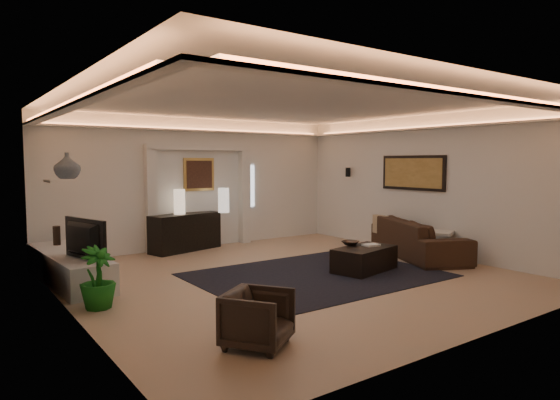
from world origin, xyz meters
TOP-DOWN VIEW (x-y plane):
  - floor at (0.00, 0.00)m, footprint 7.00×7.00m
  - ceiling at (0.00, 0.00)m, footprint 7.00×7.00m
  - wall_back at (0.00, 3.50)m, footprint 7.00×0.00m
  - wall_front at (0.00, -3.50)m, footprint 7.00×0.00m
  - wall_left at (-3.50, 0.00)m, footprint 0.00×7.00m
  - wall_right at (3.50, 0.00)m, footprint 0.00×7.00m
  - cove_soffit at (0.00, 0.00)m, footprint 7.00×7.00m
  - daylight_slit at (1.35, 3.48)m, footprint 0.25×0.03m
  - area_rug at (0.40, -0.20)m, footprint 4.00×3.00m
  - pilaster_left at (-1.15, 3.40)m, footprint 0.22×0.20m
  - pilaster_right at (1.15, 3.40)m, footprint 0.22×0.20m
  - alcove_header at (0.00, 3.40)m, footprint 2.52×0.20m
  - painting_frame at (0.00, 3.47)m, footprint 0.74×0.04m
  - painting_canvas at (0.00, 3.44)m, footprint 0.62×0.02m
  - art_panel_frame at (3.47, 0.30)m, footprint 0.04×1.64m
  - art_panel_gold at (3.44, 0.30)m, footprint 0.02×1.50m
  - wall_sconce at (3.38, 2.20)m, footprint 0.12×0.12m
  - wall_niche at (-3.44, 1.40)m, footprint 0.10×0.55m
  - console at (-0.45, 3.25)m, footprint 1.71×0.92m
  - lamp_left at (-0.58, 3.25)m, footprint 0.27×0.27m
  - lamp_right at (0.36, 3.00)m, footprint 0.28×0.28m
  - media_ledge at (-3.15, 1.80)m, footprint 0.83×2.74m
  - tv at (-3.15, 1.05)m, footprint 1.07×0.43m
  - figurine at (-3.15, 2.65)m, footprint 0.16×0.16m
  - ginger_jar at (-3.15, 1.63)m, footprint 0.41×0.41m
  - plant at (-3.15, 0.05)m, footprint 0.62×0.62m
  - sofa at (3.15, -0.13)m, footprint 2.79×2.02m
  - throw_blanket at (3.15, -0.67)m, footprint 0.67×0.63m
  - throw_pillow at (3.15, 0.90)m, footprint 0.18×0.41m
  - coffee_table at (1.29, -0.45)m, footprint 1.31×0.90m
  - bowl at (1.26, -0.12)m, footprint 0.39×0.39m
  - magazine at (1.49, -0.41)m, footprint 0.30×0.23m
  - armchair at (-2.14, -2.29)m, footprint 0.90×0.90m

SIDE VIEW (x-z plane):
  - floor at x=0.00m, z-range 0.00..0.00m
  - area_rug at x=0.40m, z-range 0.00..0.01m
  - coffee_table at x=1.29m, z-range -0.02..0.43m
  - media_ledge at x=-3.15m, z-range -0.03..0.48m
  - armchair at x=-2.14m, z-range 0.00..0.60m
  - sofa at x=3.15m, z-range 0.00..0.76m
  - console at x=-0.45m, z-range -0.01..0.81m
  - plant at x=-3.15m, z-range 0.00..0.83m
  - magazine at x=1.49m, z-range 0.41..0.44m
  - bowl at x=1.26m, z-range 0.41..0.48m
  - throw_blanket at x=3.15m, z-range 0.52..0.58m
  - throw_pillow at x=3.15m, z-range 0.35..0.75m
  - figurine at x=-3.15m, z-range 0.47..0.81m
  - tv at x=-3.15m, z-range 0.45..1.07m
  - lamp_left at x=-0.58m, z-range 0.82..1.36m
  - lamp_right at x=0.36m, z-range 0.82..1.36m
  - pilaster_left at x=-1.15m, z-range 0.00..2.20m
  - pilaster_right at x=1.15m, z-range 0.00..2.20m
  - daylight_slit at x=1.35m, z-range 0.85..1.85m
  - wall_back at x=0.00m, z-range -2.05..4.95m
  - wall_front at x=0.00m, z-range -2.05..4.95m
  - wall_left at x=-3.50m, z-range -2.05..4.95m
  - wall_right at x=3.50m, z-range -2.05..4.95m
  - painting_frame at x=0.00m, z-range 1.28..2.02m
  - painting_canvas at x=0.00m, z-range 1.34..1.96m
  - wall_niche at x=-3.44m, z-range 1.63..1.67m
  - wall_sconce at x=3.38m, z-range 1.57..1.79m
  - art_panel_gold at x=3.44m, z-range 1.39..2.01m
  - art_panel_frame at x=3.47m, z-range 1.33..2.07m
  - ginger_jar at x=-3.15m, z-range 1.67..2.08m
  - alcove_header at x=0.00m, z-range 2.19..2.31m
  - cove_soffit at x=0.00m, z-range 2.60..2.64m
  - ceiling at x=0.00m, z-range 2.90..2.90m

